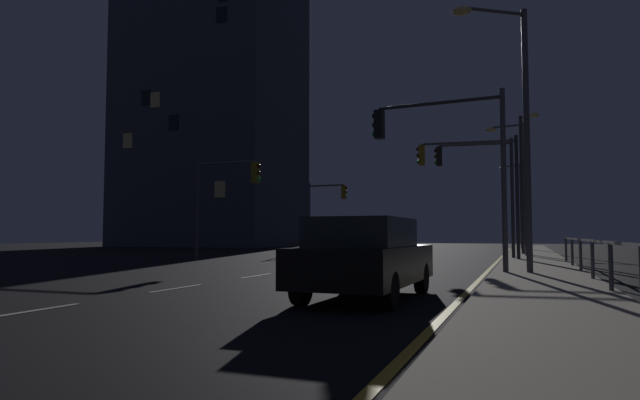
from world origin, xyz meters
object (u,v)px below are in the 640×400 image
at_px(traffic_light_mid_left, 225,188).
at_px(street_lamp_across_street, 524,171).
at_px(car, 366,257).
at_px(traffic_light_near_left, 326,203).
at_px(traffic_light_far_right, 443,145).
at_px(traffic_light_far_center, 479,174).
at_px(street_lamp_median, 519,175).
at_px(street_lamp_far_end, 515,112).
at_px(street_lamp_mid_block, 518,197).
at_px(building_distant, 213,107).
at_px(traffic_light_mid_right, 473,172).

relative_size(traffic_light_mid_left, street_lamp_across_street, 0.61).
height_order(traffic_light_mid_left, street_lamp_across_street, street_lamp_across_street).
bearing_deg(car, traffic_light_near_left, 111.41).
relative_size(traffic_light_mid_left, traffic_light_far_right, 0.88).
relative_size(traffic_light_far_center, street_lamp_median, 0.82).
xyz_separation_m(street_lamp_far_end, street_lamp_mid_block, (-0.24, 27.24, -0.79)).
distance_m(car, street_lamp_far_end, 8.29).
xyz_separation_m(street_lamp_median, street_lamp_mid_block, (-0.21, 13.79, -0.30)).
xyz_separation_m(street_lamp_across_street, building_distant, (-31.12, 17.38, 10.08)).
bearing_deg(street_lamp_across_street, traffic_light_mid_left, -141.11).
height_order(traffic_light_far_center, traffic_light_near_left, traffic_light_far_center).
xyz_separation_m(traffic_light_far_center, building_distant, (-29.05, 22.99, 10.75)).
bearing_deg(street_lamp_mid_block, traffic_light_mid_right, -95.49).
bearing_deg(traffic_light_near_left, street_lamp_across_street, -15.83).
bearing_deg(traffic_light_near_left, traffic_light_mid_left, -89.36).
distance_m(car, street_lamp_median, 20.63).
bearing_deg(street_lamp_far_end, traffic_light_far_center, 100.01).
xyz_separation_m(car, traffic_light_far_center, (0.90, 17.11, 3.33)).
height_order(car, traffic_light_near_left, traffic_light_near_left).
distance_m(traffic_light_far_right, street_lamp_median, 13.34).
xyz_separation_m(traffic_light_near_left, street_lamp_median, (13.09, -6.36, 0.90)).
bearing_deg(street_lamp_far_end, street_lamp_mid_block, 90.51).
height_order(car, traffic_light_mid_right, traffic_light_mid_right).
xyz_separation_m(street_lamp_median, street_lamp_across_street, (0.27, 2.57, 0.45)).
xyz_separation_m(traffic_light_mid_right, street_lamp_median, (1.96, 4.49, 0.26)).
xyz_separation_m(car, traffic_light_mid_right, (0.74, 15.65, 3.30)).
relative_size(street_lamp_mid_block, building_distant, 0.22).
height_order(traffic_light_mid_left, street_lamp_far_end, street_lamp_far_end).
bearing_deg(street_lamp_far_end, traffic_light_mid_left, 157.50).
relative_size(traffic_light_near_left, street_lamp_median, 0.71).
relative_size(traffic_light_mid_right, traffic_light_far_center, 0.98).
xyz_separation_m(traffic_light_mid_left, street_lamp_mid_block, (12.73, 21.87, 0.67)).
bearing_deg(street_lamp_median, traffic_light_mid_left, -148.01).
bearing_deg(traffic_light_far_center, street_lamp_across_street, 69.73).
bearing_deg(traffic_light_far_center, street_lamp_median, 59.29).
relative_size(street_lamp_far_end, street_lamp_mid_block, 1.21).
bearing_deg(traffic_light_far_center, building_distant, 141.65).
bearing_deg(car, traffic_light_mid_right, 87.30).
height_order(traffic_light_mid_left, traffic_light_far_center, traffic_light_far_center).
bearing_deg(building_distant, traffic_light_mid_right, -40.23).
height_order(traffic_light_far_right, street_lamp_far_end, street_lamp_far_end).
bearing_deg(traffic_light_far_center, street_lamp_mid_block, 84.58).
distance_m(car, traffic_light_far_right, 7.71).
relative_size(traffic_light_far_center, traffic_light_far_right, 1.04).
height_order(street_lamp_median, street_lamp_across_street, street_lamp_across_street).
distance_m(traffic_light_far_right, street_lamp_mid_block, 27.02).
bearing_deg(traffic_light_mid_right, traffic_light_mid_left, -161.90).
bearing_deg(car, street_lamp_median, 82.36).
bearing_deg(traffic_light_near_left, street_lamp_far_end, -56.46).
height_order(traffic_light_mid_right, traffic_light_near_left, traffic_light_mid_right).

